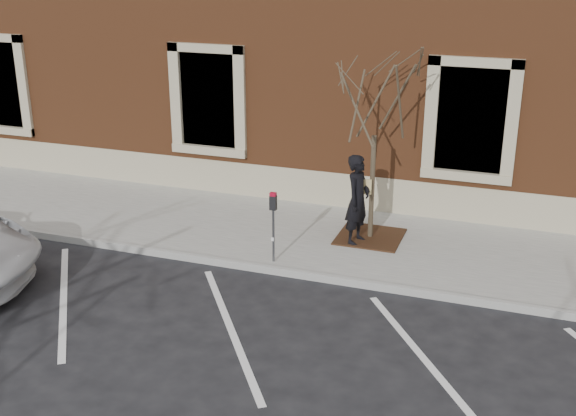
% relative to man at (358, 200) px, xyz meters
% --- Properties ---
extents(ground, '(120.00, 120.00, 0.00)m').
position_rel_man_xyz_m(ground, '(-1.12, -1.58, -1.07)').
color(ground, '#28282B').
rests_on(ground, ground).
extents(sidewalk_near, '(40.00, 3.50, 0.15)m').
position_rel_man_xyz_m(sidewalk_near, '(-1.12, 0.17, -0.99)').
color(sidewalk_near, '#B5B4AA').
rests_on(sidewalk_near, ground).
extents(curb_near, '(40.00, 0.12, 0.15)m').
position_rel_man_xyz_m(curb_near, '(-1.12, -1.63, -0.99)').
color(curb_near, '#9E9E99').
rests_on(curb_near, ground).
extents(parking_stripes, '(28.00, 4.40, 0.01)m').
position_rel_man_xyz_m(parking_stripes, '(-1.12, -3.78, -1.07)').
color(parking_stripes, silver).
rests_on(parking_stripes, ground).
extents(building_civic, '(40.00, 8.62, 8.00)m').
position_rel_man_xyz_m(building_civic, '(-1.12, 6.16, 2.93)').
color(building_civic, brown).
rests_on(building_civic, ground).
extents(man, '(0.57, 0.75, 1.84)m').
position_rel_man_xyz_m(man, '(0.00, 0.00, 0.00)').
color(man, black).
rests_on(man, sidewalk_near).
extents(parking_meter, '(0.13, 0.10, 1.39)m').
position_rel_man_xyz_m(parking_meter, '(-1.26, -1.41, 0.04)').
color(parking_meter, '#595B60').
rests_on(parking_meter, sidewalk_near).
extents(tree_grate, '(1.30, 1.30, 0.03)m').
position_rel_man_xyz_m(tree_grate, '(0.20, 0.35, -0.90)').
color(tree_grate, '#3A1D12').
rests_on(tree_grate, sidewalk_near).
extents(sapling, '(2.35, 2.35, 3.92)m').
position_rel_man_xyz_m(sapling, '(0.20, 0.35, 1.82)').
color(sapling, '#4B402E').
rests_on(sapling, sidewalk_near).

